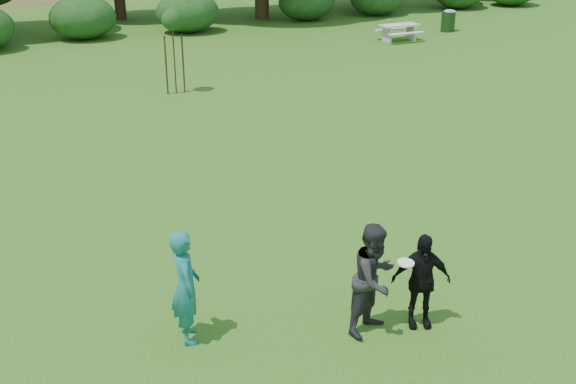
% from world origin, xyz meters
% --- Properties ---
extents(ground, '(120.00, 120.00, 0.00)m').
position_xyz_m(ground, '(0.00, 0.00, 0.00)').
color(ground, '#19470C').
rests_on(ground, ground).
extents(player_teal, '(0.52, 0.73, 1.86)m').
position_xyz_m(player_teal, '(-2.80, 0.66, 0.93)').
color(player_teal, '#186C69').
rests_on(player_teal, ground).
extents(player_grey, '(1.11, 1.01, 1.85)m').
position_xyz_m(player_grey, '(-0.06, -0.34, 0.92)').
color(player_grey, '#252527').
rests_on(player_grey, ground).
extents(player_black, '(1.02, 0.72, 1.61)m').
position_xyz_m(player_black, '(0.69, -0.52, 0.81)').
color(player_black, black).
rests_on(player_black, ground).
extents(trash_can_near, '(0.60, 0.60, 0.90)m').
position_xyz_m(trash_can_near, '(16.79, 20.65, 0.45)').
color(trash_can_near, '#163413').
rests_on(trash_can_near, ground).
extents(frisbee, '(0.27, 0.27, 0.04)m').
position_xyz_m(frisbee, '(0.36, -0.54, 1.21)').
color(frisbee, white).
rests_on(frisbee, ground).
extents(sapling, '(0.70, 0.70, 2.85)m').
position_xyz_m(sapling, '(1.28, 14.98, 2.42)').
color(sapling, '#3B2817').
rests_on(sapling, ground).
extents(picnic_table, '(1.80, 1.48, 0.76)m').
position_xyz_m(picnic_table, '(13.34, 19.62, 0.52)').
color(picnic_table, '#BCB7AE').
rests_on(picnic_table, ground).
extents(trash_can_lidded, '(0.60, 0.60, 1.05)m').
position_xyz_m(trash_can_lidded, '(16.96, 20.72, 0.54)').
color(trash_can_lidded, '#133516').
rests_on(trash_can_lidded, ground).
extents(hillside, '(150.00, 72.00, 52.00)m').
position_xyz_m(hillside, '(-0.56, 68.45, -11.97)').
color(hillside, olive).
rests_on(hillside, ground).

